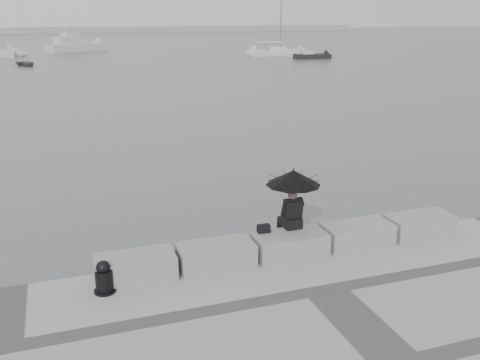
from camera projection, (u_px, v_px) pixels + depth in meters
name	position (u px, v px, depth m)	size (l,w,h in m)	color
ground	(281.00, 266.00, 12.43)	(360.00, 360.00, 0.00)	#4E5153
stone_block_far_left	(135.00, 267.00, 10.74)	(1.60, 0.80, 0.50)	slate
stone_block_left	(216.00, 255.00, 11.27)	(1.60, 0.80, 0.50)	slate
stone_block_centre	(290.00, 244.00, 11.80)	(1.60, 0.80, 0.50)	slate
stone_block_right	(357.00, 234.00, 12.33)	(1.60, 0.80, 0.50)	slate
stone_block_far_right	(419.00, 225.00, 12.86)	(1.60, 0.80, 0.50)	slate
seated_person	(293.00, 185.00, 11.76)	(1.22, 1.22, 1.39)	black
bag	(264.00, 229.00, 11.78)	(0.27, 0.16, 0.18)	black
mooring_bollard	(104.00, 279.00, 10.20)	(0.42, 0.42, 0.66)	black
distant_landmass	(35.00, 30.00, 148.92)	(180.00, 8.00, 2.80)	gray
sailboat_right	(277.00, 52.00, 72.54)	(7.10, 3.66, 12.90)	silver
motor_cruiser	(77.00, 45.00, 80.76)	(9.45, 6.75, 4.50)	silver
small_motorboat	(312.00, 56.00, 67.86)	(4.76, 2.04, 1.10)	black
dinghy	(26.00, 63.00, 58.75)	(3.25, 1.37, 0.55)	slate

